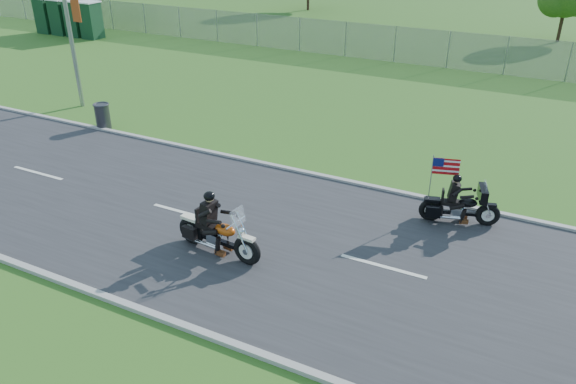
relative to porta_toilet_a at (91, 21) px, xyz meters
The scene contains 12 objects.
ground 27.83m from the porta_toilet_a, 37.69° to the right, with size 420.00×420.00×0.00m, color #285319.
road 27.83m from the porta_toilet_a, 37.69° to the right, with size 120.00×8.00×0.04m, color #28282B.
curb_north 25.55m from the porta_toilet_a, 30.48° to the right, with size 120.00×0.18×0.12m, color #9E9B93.
curb_south 30.47m from the porta_toilet_a, 43.74° to the right, with size 120.00×0.18×0.12m, color #9E9B93.
fence 17.26m from the porta_toilet_a, 10.01° to the left, with size 60.00×0.03×2.00m, color gray.
porta_toilet_a is the anchor object (origin of this frame).
porta_toilet_b 1.40m from the porta_toilet_a, behind, with size 1.10×1.10×2.30m, color #10341B.
porta_toilet_c 2.80m from the porta_toilet_a, behind, with size 1.10×1.10×2.30m, color #10341B.
porta_toilet_d 4.20m from the porta_toilet_a, behind, with size 1.10×1.10×2.30m, color #10341B.
motorcycle_lead 28.61m from the porta_toilet_a, 39.74° to the right, with size 2.59×0.77×1.74m.
motorcycle_follow 30.54m from the porta_toilet_a, 27.16° to the right, with size 2.17×1.01×1.85m.
trash_can 18.10m from the porta_toilet_a, 44.59° to the right, with size 0.57×0.57×0.99m, color #3C3C41.
Camera 1 is at (7.12, -11.32, 7.99)m, focal length 35.00 mm.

